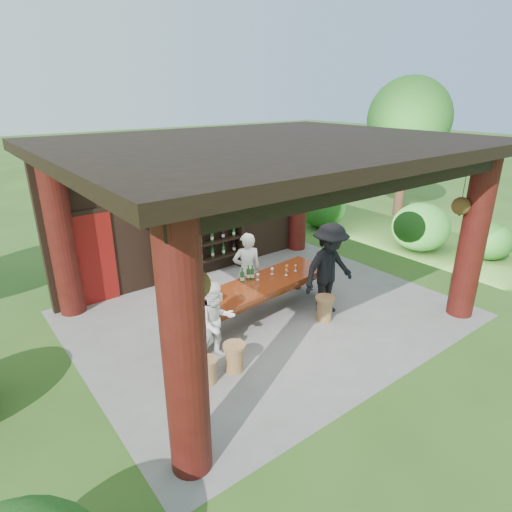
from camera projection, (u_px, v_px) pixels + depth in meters
ground at (268, 313)px, 8.83m from camera, size 90.00×90.00×0.00m
pavilion at (255, 209)px, 8.37m from camera, size 7.50×6.00×3.60m
wine_shelf at (200, 237)px, 10.21m from camera, size 2.34×0.36×2.06m
tasting_table at (256, 290)px, 8.42m from camera, size 3.62×1.27×0.75m
stool_near_left at (234, 357)px, 6.95m from camera, size 0.37×0.37×0.49m
stool_near_right at (325, 308)px, 8.49m from camera, size 0.39×0.39×0.51m
stool_far_left at (208, 370)px, 6.67m from camera, size 0.32×0.32×0.43m
host at (247, 270)px, 8.86m from camera, size 0.70×0.59×1.63m
guest_woman at (216, 322)px, 7.10m from camera, size 0.75×0.61×1.42m
guest_man at (329, 269)px, 8.55m from camera, size 1.26×0.74×1.92m
table_bottles at (248, 273)px, 8.51m from camera, size 0.33×0.12×0.31m
table_glasses at (280, 271)px, 8.82m from camera, size 0.98×0.29×0.15m
napkin_basket at (214, 298)px, 7.69m from camera, size 0.28×0.21×0.14m
shrubs at (297, 277)px, 9.18m from camera, size 13.69×8.50×1.36m
trees at (360, 131)px, 10.60m from camera, size 20.94×9.58×4.80m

